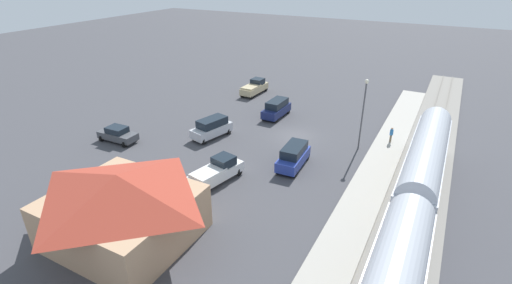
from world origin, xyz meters
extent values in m
plane|color=#424247|center=(0.00, 0.00, 0.00)|extent=(200.00, 200.00, 0.00)
cube|color=gray|center=(-14.00, 0.00, 0.09)|extent=(4.80, 70.00, 0.18)
cube|color=#59544C|center=(-14.72, 0.00, 0.24)|extent=(0.10, 70.00, 0.12)
cube|color=#59544C|center=(-13.28, 0.00, 0.24)|extent=(0.10, 70.00, 0.12)
cube|color=#A8A399|center=(-10.00, 0.00, 0.15)|extent=(3.20, 46.00, 0.30)
cube|color=#ADB2BC|center=(-14.00, 5.61, 2.15)|extent=(2.90, 16.56, 3.70)
cube|color=gold|center=(-12.54, 5.61, 1.85)|extent=(0.04, 15.23, 0.36)
cylinder|color=#ADB2BC|center=(-14.00, 5.61, 3.90)|extent=(2.75, 15.89, 2.76)
cube|color=tan|center=(4.00, 22.00, 1.76)|extent=(9.33, 8.32, 3.52)
pyramid|color=#9E3828|center=(4.00, 22.00, 4.38)|extent=(10.13, 9.12, 1.71)
cube|color=#4C3323|center=(4.00, 17.81, 1.05)|extent=(1.10, 0.08, 2.10)
cylinder|color=brown|center=(-10.00, -2.95, 0.72)|extent=(0.22, 0.22, 0.85)
cylinder|color=#2D72B7|center=(-10.00, -2.95, 1.46)|extent=(0.36, 0.36, 0.62)
sphere|color=tan|center=(-10.00, -2.95, 1.89)|extent=(0.24, 0.24, 0.24)
cube|color=#47494F|center=(16.89, 10.55, 0.72)|extent=(4.55, 1.98, 0.76)
cube|color=#19232D|center=(16.89, 10.55, 1.42)|extent=(2.21, 1.69, 0.64)
cylinder|color=black|center=(15.22, 9.70, 0.34)|extent=(0.22, 0.68, 0.68)
cylinder|color=black|center=(15.17, 11.29, 0.34)|extent=(0.22, 0.68, 0.68)
cylinder|color=black|center=(18.62, 9.80, 0.34)|extent=(0.22, 0.68, 0.68)
cylinder|color=black|center=(18.57, 11.40, 0.34)|extent=(0.22, 0.68, 0.68)
cube|color=silver|center=(8.37, 4.64, 0.84)|extent=(3.08, 5.23, 1.00)
cube|color=#19232D|center=(8.34, 4.49, 1.78)|extent=(2.50, 3.74, 0.88)
cylinder|color=black|center=(7.99, 6.69, 0.34)|extent=(0.22, 0.68, 0.68)
cylinder|color=black|center=(9.66, 6.28, 0.34)|extent=(0.22, 0.68, 0.68)
cylinder|color=black|center=(7.08, 3.00, 0.34)|extent=(0.22, 0.68, 0.68)
cylinder|color=black|center=(8.75, 2.59, 0.34)|extent=(0.22, 0.68, 0.68)
cube|color=navy|center=(4.52, -4.46, 0.84)|extent=(2.08, 4.95, 1.00)
cube|color=#19232D|center=(4.52, -4.61, 1.78)|extent=(1.81, 3.47, 0.88)
cylinder|color=black|center=(3.71, -2.54, 0.34)|extent=(0.22, 0.68, 0.68)
cylinder|color=black|center=(5.43, -2.58, 0.34)|extent=(0.22, 0.68, 0.68)
cylinder|color=black|center=(3.61, -6.34, 0.34)|extent=(0.22, 0.68, 0.68)
cylinder|color=black|center=(5.33, -6.38, 0.34)|extent=(0.22, 0.68, 0.68)
cube|color=#C6B284|center=(11.46, -11.34, 0.84)|extent=(2.15, 5.47, 0.92)
cube|color=#19232D|center=(11.43, -12.36, 1.72)|extent=(1.78, 1.79, 0.84)
cylinder|color=black|center=(12.25, -13.52, 0.38)|extent=(0.22, 0.76, 0.76)
cylinder|color=black|center=(10.53, -13.46, 0.38)|extent=(0.22, 0.76, 0.76)
cylinder|color=black|center=(12.40, -9.22, 0.38)|extent=(0.22, 0.76, 0.76)
cylinder|color=black|center=(10.68, -9.16, 0.38)|extent=(0.22, 0.76, 0.76)
cube|color=#C6B284|center=(11.50, -10.39, 1.40)|extent=(1.97, 3.03, 0.20)
cube|color=white|center=(2.52, 12.51, 0.84)|extent=(3.05, 5.69, 0.92)
cube|color=#19232D|center=(2.30, 11.51, 1.72)|extent=(2.05, 2.05, 0.84)
cylinder|color=black|center=(2.91, 10.23, 0.38)|extent=(0.22, 0.76, 0.76)
cylinder|color=black|center=(1.22, 10.59, 0.38)|extent=(0.22, 0.76, 0.76)
cylinder|color=black|center=(3.81, 14.43, 0.38)|extent=(0.22, 0.76, 0.76)
cylinder|color=black|center=(2.13, 14.80, 0.38)|extent=(0.22, 0.76, 0.76)
cube|color=white|center=(2.72, 13.44, 1.40)|extent=(2.45, 3.30, 0.20)
cube|color=#283D9E|center=(-2.55, 6.64, 0.84)|extent=(2.22, 5.00, 1.00)
cube|color=#19232D|center=(-2.54, 6.49, 1.78)|extent=(1.91, 3.52, 0.88)
cylinder|color=black|center=(-3.51, 8.49, 0.34)|extent=(0.22, 0.68, 0.68)
cylinder|color=black|center=(-1.79, 8.59, 0.34)|extent=(0.22, 0.68, 0.68)
cylinder|color=black|center=(-3.30, 4.70, 0.34)|extent=(0.22, 0.68, 0.68)
cylinder|color=black|center=(-1.59, 4.79, 0.34)|extent=(0.22, 0.68, 0.68)
cylinder|color=#515156|center=(-7.20, -0.28, 3.62)|extent=(0.16, 0.16, 7.25)
sphere|color=#EAE5C6|center=(-7.20, -0.28, 7.43)|extent=(0.44, 0.44, 0.44)
camera|label=1|loc=(-14.45, 36.61, 18.05)|focal=26.25mm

